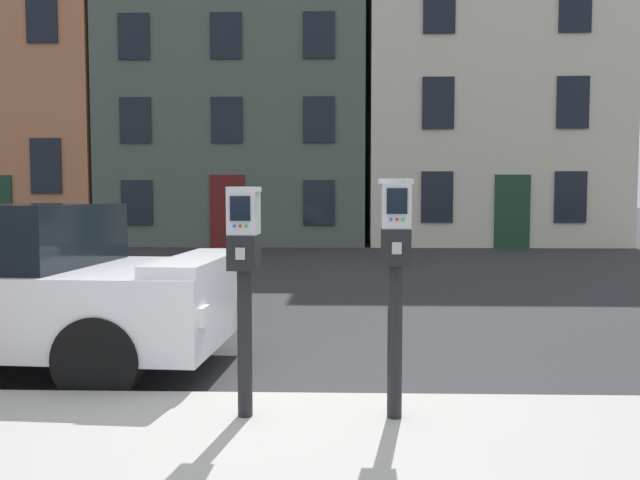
# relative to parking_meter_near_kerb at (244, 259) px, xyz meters

# --- Properties ---
(ground_plane) EXTENTS (160.00, 160.00, 0.00)m
(ground_plane) POSITION_rel_parking_meter_near_kerb_xyz_m (0.14, 0.28, -1.11)
(ground_plane) COLOR #28282B
(parking_meter_near_kerb) EXTENTS (0.22, 0.26, 1.40)m
(parking_meter_near_kerb) POSITION_rel_parking_meter_near_kerb_xyz_m (0.00, 0.00, 0.00)
(parking_meter_near_kerb) COLOR black
(parking_meter_near_kerb) RESTS_ON sidewalk_slab
(parking_meter_twin_adjacent) EXTENTS (0.22, 0.26, 1.45)m
(parking_meter_twin_adjacent) POSITION_rel_parking_meter_near_kerb_xyz_m (0.91, 0.00, 0.03)
(parking_meter_twin_adjacent) COLOR black
(parking_meter_twin_adjacent) RESTS_ON sidewalk_slab
(townhouse_grey_stucco) EXTENTS (7.27, 6.08, 12.90)m
(townhouse_grey_stucco) POSITION_rel_parking_meter_near_kerb_xyz_m (-10.36, 17.80, 5.35)
(townhouse_grey_stucco) COLOR #B7704C
(townhouse_grey_stucco) RESTS_ON ground_plane
(townhouse_green_painted) EXTENTS (7.92, 6.27, 9.47)m
(townhouse_green_painted) POSITION_rel_parking_meter_near_kerb_xyz_m (-2.65, 17.90, 3.63)
(townhouse_green_painted) COLOR #4C564C
(townhouse_green_painted) RESTS_ON ground_plane
(townhouse_orange_brick) EXTENTS (7.55, 6.09, 10.64)m
(townhouse_orange_brick) POSITION_rel_parking_meter_near_kerb_xyz_m (5.26, 17.81, 4.21)
(townhouse_orange_brick) COLOR beige
(townhouse_orange_brick) RESTS_ON ground_plane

